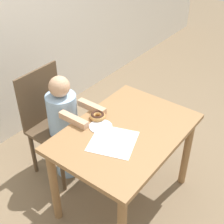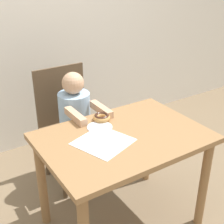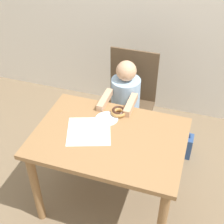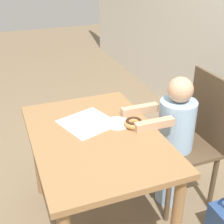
# 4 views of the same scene
# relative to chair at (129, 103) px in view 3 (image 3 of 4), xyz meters

# --- Properties ---
(ground_plane) EXTENTS (12.00, 12.00, 0.00)m
(ground_plane) POSITION_rel_chair_xyz_m (0.05, -0.70, -0.49)
(ground_plane) COLOR #7A664C
(dining_table) EXTENTS (1.03, 0.72, 0.72)m
(dining_table) POSITION_rel_chair_xyz_m (0.05, -0.70, 0.11)
(dining_table) COLOR olive
(dining_table) RESTS_ON ground_plane
(chair) EXTENTS (0.43, 0.42, 0.94)m
(chair) POSITION_rel_chair_xyz_m (0.00, 0.00, 0.00)
(chair) COLOR brown
(chair) RESTS_ON ground_plane
(child_figure) EXTENTS (0.25, 0.47, 0.97)m
(child_figure) POSITION_rel_chair_xyz_m (0.00, -0.13, -0.00)
(child_figure) COLOR #99BCE0
(child_figure) RESTS_ON ground_plane
(donut) EXTENTS (0.12, 0.12, 0.04)m
(donut) POSITION_rel_chair_xyz_m (0.04, -0.46, 0.25)
(donut) COLOR tan
(donut) RESTS_ON dining_table
(napkin) EXTENTS (0.37, 0.37, 0.00)m
(napkin) POSITION_rel_chair_xyz_m (-0.10, -0.70, 0.23)
(napkin) COLOR white
(napkin) RESTS_ON dining_table
(handbag) EXTENTS (0.28, 0.12, 0.33)m
(handbag) POSITION_rel_chair_xyz_m (0.47, 0.01, -0.37)
(handbag) COLOR #2D4C84
(handbag) RESTS_ON ground_plane
(plate) EXTENTS (0.17, 0.17, 0.01)m
(plate) POSITION_rel_chair_xyz_m (-0.02, -0.54, 0.23)
(plate) COLOR silver
(plate) RESTS_ON dining_table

